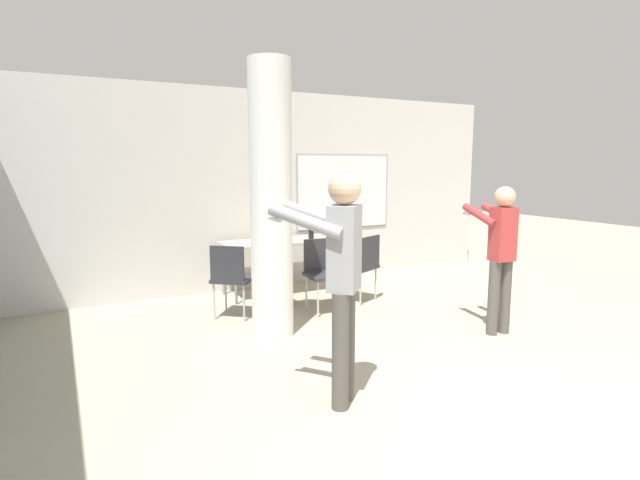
{
  "coord_description": "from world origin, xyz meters",
  "views": [
    {
      "loc": [
        -2.61,
        -1.69,
        1.78
      ],
      "look_at": [
        -0.26,
        2.75,
        1.01
      ],
      "focal_mm": 28.0,
      "sensor_mm": 36.0,
      "label": 1
    }
  ],
  "objects_px": {
    "folding_table": "(287,244)",
    "chair_table_right": "(361,263)",
    "chair_table_left": "(232,275)",
    "person_playing_front": "(340,271)",
    "person_playing_side": "(500,248)",
    "chair_table_front": "(323,269)",
    "bottle_on_table": "(311,232)"
  },
  "relations": [
    {
      "from": "bottle_on_table",
      "to": "chair_table_right",
      "type": "distance_m",
      "value": 0.95
    },
    {
      "from": "person_playing_front",
      "to": "chair_table_front",
      "type": "bearing_deg",
      "value": 64.67
    },
    {
      "from": "folding_table",
      "to": "chair_table_left",
      "type": "bearing_deg",
      "value": -143.23
    },
    {
      "from": "chair_table_right",
      "to": "person_playing_side",
      "type": "relative_size",
      "value": 0.56
    },
    {
      "from": "folding_table",
      "to": "chair_table_left",
      "type": "relative_size",
      "value": 2.05
    },
    {
      "from": "chair_table_left",
      "to": "person_playing_side",
      "type": "distance_m",
      "value": 2.97
    },
    {
      "from": "bottle_on_table",
      "to": "chair_table_left",
      "type": "xyz_separation_m",
      "value": [
        -1.4,
        -0.74,
        -0.32
      ]
    },
    {
      "from": "folding_table",
      "to": "person_playing_front",
      "type": "distance_m",
      "value": 3.35
    },
    {
      "from": "chair_table_left",
      "to": "chair_table_front",
      "type": "bearing_deg",
      "value": -11.42
    },
    {
      "from": "person_playing_front",
      "to": "person_playing_side",
      "type": "xyz_separation_m",
      "value": [
        2.26,
        0.58,
        -0.1
      ]
    },
    {
      "from": "chair_table_front",
      "to": "chair_table_left",
      "type": "xyz_separation_m",
      "value": [
        -1.08,
        0.22,
        0.0
      ]
    },
    {
      "from": "folding_table",
      "to": "bottle_on_table",
      "type": "bearing_deg",
      "value": -6.17
    },
    {
      "from": "chair_table_front",
      "to": "chair_table_left",
      "type": "height_order",
      "value": "same"
    },
    {
      "from": "chair_table_right",
      "to": "chair_table_front",
      "type": "bearing_deg",
      "value": -169.18
    },
    {
      "from": "chair_table_front",
      "to": "person_playing_side",
      "type": "distance_m",
      "value": 2.05
    },
    {
      "from": "person_playing_front",
      "to": "person_playing_side",
      "type": "distance_m",
      "value": 2.34
    },
    {
      "from": "chair_table_front",
      "to": "chair_table_right",
      "type": "height_order",
      "value": "same"
    },
    {
      "from": "person_playing_front",
      "to": "folding_table",
      "type": "bearing_deg",
      "value": 72.66
    },
    {
      "from": "person_playing_front",
      "to": "chair_table_right",
      "type": "bearing_deg",
      "value": 54.21
    },
    {
      "from": "chair_table_left",
      "to": "folding_table",
      "type": "bearing_deg",
      "value": 36.77
    },
    {
      "from": "chair_table_front",
      "to": "chair_table_right",
      "type": "xyz_separation_m",
      "value": [
        0.63,
        0.12,
        0.0
      ]
    },
    {
      "from": "bottle_on_table",
      "to": "chair_table_right",
      "type": "height_order",
      "value": "bottle_on_table"
    },
    {
      "from": "person_playing_side",
      "to": "person_playing_front",
      "type": "bearing_deg",
      "value": -165.53
    },
    {
      "from": "person_playing_front",
      "to": "person_playing_side",
      "type": "relative_size",
      "value": 1.11
    },
    {
      "from": "bottle_on_table",
      "to": "person_playing_front",
      "type": "xyz_separation_m",
      "value": [
        -1.35,
        -3.14,
        0.18
      ]
    },
    {
      "from": "chair_table_left",
      "to": "chair_table_right",
      "type": "xyz_separation_m",
      "value": [
        1.71,
        -0.1,
        0.0
      ]
    },
    {
      "from": "folding_table",
      "to": "chair_table_right",
      "type": "relative_size",
      "value": 2.05
    },
    {
      "from": "bottle_on_table",
      "to": "person_playing_side",
      "type": "bearing_deg",
      "value": -70.43
    },
    {
      "from": "chair_table_left",
      "to": "chair_table_right",
      "type": "bearing_deg",
      "value": -3.32
    },
    {
      "from": "folding_table",
      "to": "person_playing_side",
      "type": "xyz_separation_m",
      "value": [
        1.27,
        -2.6,
        0.23
      ]
    },
    {
      "from": "chair_table_left",
      "to": "person_playing_front",
      "type": "relative_size",
      "value": 0.5
    },
    {
      "from": "chair_table_right",
      "to": "person_playing_front",
      "type": "height_order",
      "value": "person_playing_front"
    }
  ]
}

